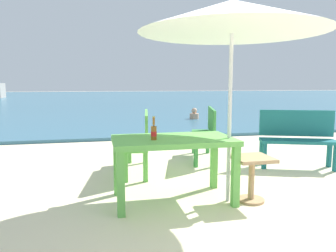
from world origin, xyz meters
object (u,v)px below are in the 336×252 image
Objects in this scene: picnic_table_green at (173,147)px; patio_umbrella at (232,17)px; swimmer_person at (194,115)px; beer_bottle_amber at (154,132)px; bench_green_left at (141,138)px; bench_green_right at (206,130)px; side_table_wood at (252,172)px; bench_teal_center at (297,135)px.

patio_umbrella is at bearing -14.54° from picnic_table_green.
beer_bottle_amber is at bearing -110.28° from swimmer_person.
bench_green_left is 1.38m from bench_green_right.
bench_green_left is at bearing 125.10° from side_table_wood.
picnic_table_green is at bearing 20.15° from beer_bottle_amber.
bench_teal_center is 1.54m from bench_green_right.
swimmer_person is at bearing 69.72° from beer_bottle_amber.
bench_green_left is at bearing 118.96° from patio_umbrella.
bench_teal_center is 2.59m from bench_green_left.
bench_green_right reaches higher than side_table_wood.
bench_green_left is 0.99× the size of bench_green_right.
side_table_wood is (1.14, -0.13, -0.50)m from beer_bottle_amber.
swimmer_person is (1.61, 5.96, -0.30)m from bench_green_right.
patio_umbrella is 1.84× the size of bench_green_right.
side_table_wood is at bearing -12.96° from patio_umbrella.
bench_teal_center is at bearing -92.65° from swimmer_person.
bench_teal_center reaches higher than side_table_wood.
bench_green_left reaches higher than picnic_table_green.
side_table_wood is at bearing -14.07° from picnic_table_green.
bench_green_left is 7.12m from swimmer_person.
picnic_table_green is at bearing -81.31° from bench_green_left.
bench_green_right is at bearing 60.30° from picnic_table_green.
side_table_wood is at bearing -6.71° from beer_bottle_amber.
patio_umbrella is 5.61× the size of swimmer_person.
bench_green_right is (0.44, 2.04, -1.58)m from patio_umbrella.
patio_umbrella is 4.26× the size of side_table_wood.
picnic_table_green is 3.41× the size of swimmer_person.
patio_umbrella is at bearing 167.04° from side_table_wood.
side_table_wood is 1.32× the size of swimmer_person.
swimmer_person is at bearing 71.10° from picnic_table_green.
beer_bottle_amber is at bearing 173.29° from side_table_wood.
bench_teal_center and bench_green_right have the same top height.
patio_umbrella is 2.33m from bench_green_left.
patio_umbrella is 1.84× the size of bench_teal_center.
swimmer_person is (2.06, 8.00, -1.88)m from patio_umbrella.
side_table_wood reaches higher than swimmer_person.
swimmer_person is (0.31, 6.78, -0.30)m from bench_teal_center.
side_table_wood is 1.93m from bench_green_left.
picnic_table_green is 5.28× the size of beer_bottle_amber.
swimmer_person is at bearing 77.50° from side_table_wood.
picnic_table_green is 8.30m from swimmer_person.
patio_umbrella reaches higher than bench_teal_center.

